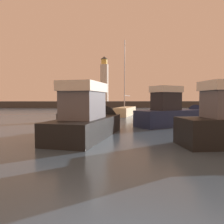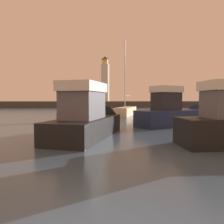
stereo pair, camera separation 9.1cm
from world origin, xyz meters
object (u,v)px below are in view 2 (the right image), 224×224
Objects in this scene: motorboat_1 at (86,114)px; motorboat_3 at (179,113)px; motorboat_2 at (215,111)px; sailboat_moored at (126,111)px; mooring_buoy at (161,115)px; motorboat_6 at (93,119)px; lighthouse at (105,80)px.

motorboat_3 is at bearing -32.16° from motorboat_1.
motorboat_1 is 0.69× the size of motorboat_2.
sailboat_moored is 6.00m from mooring_buoy.
motorboat_3 is 0.91× the size of motorboat_6.
motorboat_3 reaches higher than motorboat_6.
motorboat_2 is 19.11m from motorboat_6.
lighthouse reaches higher than sailboat_moored.
motorboat_6 is at bearing -142.37° from motorboat_2.
motorboat_6 is at bearing -93.48° from lighthouse.
motorboat_6 is 0.89× the size of sailboat_moored.
sailboat_moored is at bearing 104.03° from motorboat_3.
lighthouse reaches higher than motorboat_1.
mooring_buoy is (5.37, -37.38, -7.58)m from lighthouse.
sailboat_moored is (-10.52, 5.20, -0.29)m from motorboat_2.
motorboat_3 reaches higher than motorboat_1.
motorboat_3 is 7.79m from mooring_buoy.
sailboat_moored reaches higher than motorboat_6.
lighthouse is 1.52× the size of motorboat_3.
motorboat_6 is (-15.13, -11.67, 0.12)m from motorboat_2.
mooring_buoy is (-6.74, 0.54, -0.53)m from motorboat_2.
motorboat_1 is 16.11m from motorboat_2.
lighthouse is 38.52m from mooring_buoy.
motorboat_6 is 17.49m from sailboat_moored.
mooring_buoy is (9.27, 2.33, -0.26)m from motorboat_1.
sailboat_moored is 13.00× the size of mooring_buoy.
mooring_buoy is at bearing 175.38° from motorboat_2.
motorboat_3 reaches higher than motorboat_2.
lighthouse is 40.44m from motorboat_2.
motorboat_3 is at bearing 30.20° from motorboat_6.
sailboat_moored reaches higher than motorboat_2.
motorboat_6 is (0.87, -9.88, 0.38)m from motorboat_1.
motorboat_6 is at bearing -124.49° from mooring_buoy.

